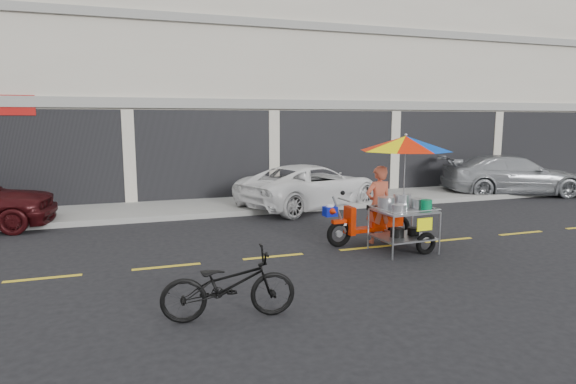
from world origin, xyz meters
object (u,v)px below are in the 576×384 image
object	(u,v)px
near_bicycle	(229,285)
food_vendor_rig	(394,176)
silver_pickup	(512,175)
white_pickup	(311,186)

from	to	relation	value
near_bicycle	food_vendor_rig	world-z (taller)	food_vendor_rig
food_vendor_rig	silver_pickup	bearing A→B (deg)	29.16
silver_pickup	near_bicycle	world-z (taller)	silver_pickup
white_pickup	silver_pickup	world-z (taller)	silver_pickup
white_pickup	near_bicycle	world-z (taller)	white_pickup
silver_pickup	white_pickup	bearing A→B (deg)	107.17
white_pickup	food_vendor_rig	world-z (taller)	food_vendor_rig
near_bicycle	silver_pickup	bearing A→B (deg)	-52.02
food_vendor_rig	white_pickup	bearing A→B (deg)	85.76
silver_pickup	food_vendor_rig	size ratio (longest dim) A/B	1.98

